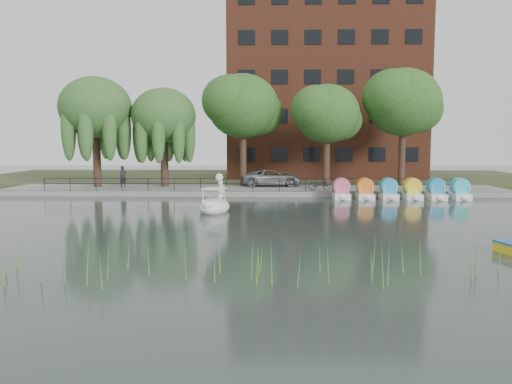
{
  "coord_description": "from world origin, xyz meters",
  "views": [
    {
      "loc": [
        1.31,
        -24.3,
        4.24
      ],
      "look_at": [
        0.5,
        4.0,
        1.3
      ],
      "focal_mm": 35.0,
      "sensor_mm": 36.0,
      "label": 1
    }
  ],
  "objects_px": {
    "minivan": "(273,176)",
    "swan_boat": "(215,204)",
    "pedestrian": "(123,175)",
    "bicycle": "(320,184)"
  },
  "relations": [
    {
      "from": "bicycle",
      "to": "swan_boat",
      "type": "distance_m",
      "value": 11.74
    },
    {
      "from": "minivan",
      "to": "bicycle",
      "type": "distance_m",
      "value": 4.89
    },
    {
      "from": "pedestrian",
      "to": "bicycle",
      "type": "bearing_deg",
      "value": -51.31
    },
    {
      "from": "bicycle",
      "to": "swan_boat",
      "type": "relative_size",
      "value": 0.58
    },
    {
      "from": "minivan",
      "to": "pedestrian",
      "type": "relative_size",
      "value": 2.96
    },
    {
      "from": "pedestrian",
      "to": "minivan",
      "type": "bearing_deg",
      "value": -38.34
    },
    {
      "from": "minivan",
      "to": "swan_boat",
      "type": "xyz_separation_m",
      "value": [
        -3.5,
        -12.59,
        -0.72
      ]
    },
    {
      "from": "minivan",
      "to": "swan_boat",
      "type": "bearing_deg",
      "value": 160.7
    },
    {
      "from": "minivan",
      "to": "swan_boat",
      "type": "relative_size",
      "value": 1.97
    },
    {
      "from": "pedestrian",
      "to": "swan_boat",
      "type": "distance_m",
      "value": 14.43
    }
  ]
}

